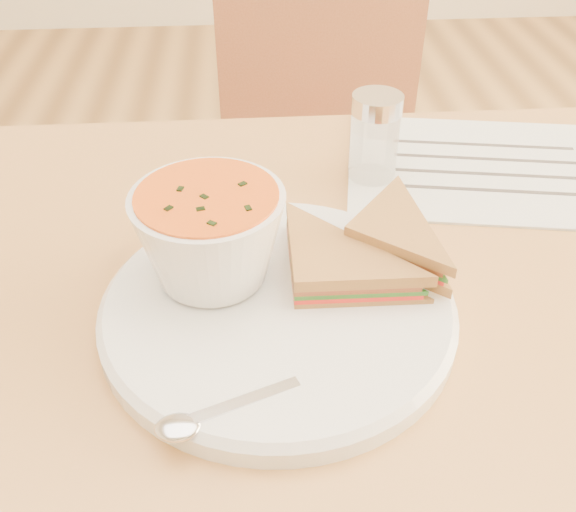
{
  "coord_description": "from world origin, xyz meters",
  "views": [
    {
      "loc": [
        -0.11,
        -0.43,
        1.13
      ],
      "look_at": [
        -0.08,
        -0.01,
        0.8
      ],
      "focal_mm": 40.0,
      "sensor_mm": 36.0,
      "label": 1
    }
  ],
  "objects_px": {
    "dining_table": "(350,509)",
    "soup_bowl": "(211,240)",
    "condiment_shaker": "(374,138)",
    "plate": "(278,310)",
    "chair_far": "(329,180)"
  },
  "relations": [
    {
      "from": "dining_table",
      "to": "soup_bowl",
      "type": "relative_size",
      "value": 7.84
    },
    {
      "from": "dining_table",
      "to": "soup_bowl",
      "type": "xyz_separation_m",
      "value": [
        -0.14,
        0.0,
        0.43
      ]
    },
    {
      "from": "chair_far",
      "to": "condiment_shaker",
      "type": "distance_m",
      "value": 0.56
    },
    {
      "from": "condiment_shaker",
      "to": "dining_table",
      "type": "bearing_deg",
      "value": -99.09
    },
    {
      "from": "chair_far",
      "to": "soup_bowl",
      "type": "distance_m",
      "value": 0.75
    },
    {
      "from": "dining_table",
      "to": "soup_bowl",
      "type": "height_order",
      "value": "soup_bowl"
    },
    {
      "from": "chair_far",
      "to": "condiment_shaker",
      "type": "height_order",
      "value": "chair_far"
    },
    {
      "from": "dining_table",
      "to": "plate",
      "type": "relative_size",
      "value": 3.32
    },
    {
      "from": "soup_bowl",
      "to": "condiment_shaker",
      "type": "distance_m",
      "value": 0.26
    },
    {
      "from": "plate",
      "to": "soup_bowl",
      "type": "relative_size",
      "value": 2.36
    },
    {
      "from": "soup_bowl",
      "to": "chair_far",
      "type": "bearing_deg",
      "value": 73.18
    },
    {
      "from": "dining_table",
      "to": "chair_far",
      "type": "xyz_separation_m",
      "value": [
        0.05,
        0.64,
        0.09
      ]
    },
    {
      "from": "dining_table",
      "to": "chair_far",
      "type": "height_order",
      "value": "chair_far"
    },
    {
      "from": "dining_table",
      "to": "condiment_shaker",
      "type": "xyz_separation_m",
      "value": [
        0.03,
        0.19,
        0.42
      ]
    },
    {
      "from": "dining_table",
      "to": "chair_far",
      "type": "bearing_deg",
      "value": 85.5
    }
  ]
}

